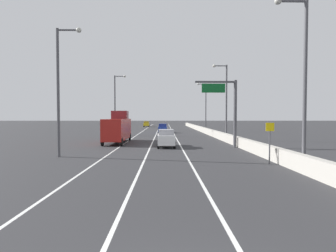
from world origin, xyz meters
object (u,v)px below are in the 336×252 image
(lamp_post_right_near, at_px, (301,73))
(overhead_sign_gantry, at_px, (229,105))
(lamp_post_right_third, at_px, (205,104))
(lamp_post_right_second, at_px, (225,97))
(car_white_2, at_px, (166,138))
(box_truck, at_px, (118,128))
(lamp_post_left_mid, at_px, (116,101))
(lamp_post_left_near, at_px, (61,84))
(car_yellow_1, at_px, (147,124))
(speed_advisory_sign, at_px, (270,140))
(car_blue_0, at_px, (163,128))

(lamp_post_right_near, bearing_deg, overhead_sign_gantry, 96.71)
(lamp_post_right_third, bearing_deg, lamp_post_right_second, -91.02)
(car_white_2, relative_size, box_truck, 0.50)
(overhead_sign_gantry, distance_m, lamp_post_left_mid, 25.08)
(lamp_post_right_second, bearing_deg, lamp_post_left_near, -137.51)
(lamp_post_right_third, distance_m, box_truck, 29.90)
(lamp_post_right_near, distance_m, lamp_post_left_mid, 36.81)
(lamp_post_left_near, height_order, car_white_2, lamp_post_left_near)
(overhead_sign_gantry, height_order, car_white_2, overhead_sign_gantry)
(overhead_sign_gantry, relative_size, car_yellow_1, 1.70)
(car_yellow_1, distance_m, box_truck, 55.97)
(speed_advisory_sign, bearing_deg, lamp_post_right_near, -64.06)
(overhead_sign_gantry, bearing_deg, speed_advisory_sign, -87.66)
(car_blue_0, bearing_deg, lamp_post_right_third, 18.90)
(speed_advisory_sign, relative_size, box_truck, 0.32)
(overhead_sign_gantry, height_order, car_yellow_1, overhead_sign_gantry)
(speed_advisory_sign, height_order, lamp_post_left_near, lamp_post_left_near)
(car_blue_0, distance_m, car_white_2, 27.24)
(lamp_post_right_near, xyz_separation_m, box_truck, (-14.84, 18.68, -4.30))
(lamp_post_right_second, bearing_deg, car_blue_0, 115.64)
(overhead_sign_gantry, relative_size, lamp_post_right_third, 0.69)
(car_blue_0, bearing_deg, box_truck, -104.74)
(lamp_post_right_second, xyz_separation_m, lamp_post_right_third, (0.39, 22.02, 0.00))
(overhead_sign_gantry, xyz_separation_m, speed_advisory_sign, (0.44, -10.82, -2.96))
(lamp_post_left_mid, bearing_deg, car_yellow_1, 86.25)
(car_yellow_1, relative_size, car_white_2, 0.95)
(speed_advisory_sign, distance_m, car_yellow_1, 73.65)
(car_white_2, bearing_deg, lamp_post_right_second, 44.64)
(lamp_post_left_mid, bearing_deg, lamp_post_right_third, 33.10)
(lamp_post_left_near, distance_m, car_blue_0, 36.22)
(overhead_sign_gantry, bearing_deg, lamp_post_left_mid, 129.38)
(lamp_post_right_third, xyz_separation_m, car_white_2, (-8.93, -30.46, -5.23))
(speed_advisory_sign, bearing_deg, car_blue_0, 101.61)
(lamp_post_right_near, height_order, car_yellow_1, lamp_post_right_near)
(car_yellow_1, bearing_deg, car_white_2, -84.27)
(lamp_post_right_third, relative_size, car_blue_0, 2.58)
(car_yellow_1, height_order, car_white_2, car_white_2)
(speed_advisory_sign, xyz_separation_m, car_white_2, (-7.44, 11.33, -0.76))
(car_yellow_1, bearing_deg, lamp_post_right_third, -63.80)
(car_blue_0, xyz_separation_m, box_truck, (-5.82, -22.14, 0.96))
(lamp_post_right_second, relative_size, box_truck, 1.18)
(speed_advisory_sign, relative_size, lamp_post_right_third, 0.27)
(overhead_sign_gantry, height_order, lamp_post_left_mid, lamp_post_left_mid)
(lamp_post_right_second, relative_size, lamp_post_left_mid, 1.00)
(overhead_sign_gantry, xyz_separation_m, car_blue_0, (-7.48, 27.75, -3.75))
(speed_advisory_sign, height_order, lamp_post_left_mid, lamp_post_left_mid)
(lamp_post_right_second, xyz_separation_m, car_blue_0, (-9.02, 18.80, -5.26))
(lamp_post_left_mid, distance_m, car_yellow_1, 42.63)
(lamp_post_left_mid, bearing_deg, lamp_post_right_second, -30.84)
(car_yellow_1, bearing_deg, box_truck, -90.19)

